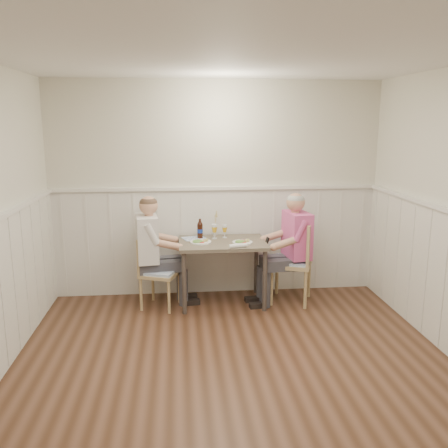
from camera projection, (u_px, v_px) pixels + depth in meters
name	position (u px, v px, depth m)	size (l,w,h in m)	color
ground_plane	(239.00, 386.00, 3.86)	(4.50, 4.50, 0.00)	#412717
room_shell	(241.00, 202.00, 3.54)	(4.04, 4.54, 2.60)	beige
wainscot	(230.00, 278.00, 4.38)	(4.00, 4.49, 1.34)	silver
dining_table	(222.00, 249.00, 5.52)	(1.00, 0.70, 0.75)	brown
chair_right	(296.00, 259.00, 5.57)	(0.60, 0.60, 0.98)	#A18353
chair_left	(156.00, 269.00, 5.44)	(0.51, 0.51, 0.83)	#A18353
man_in_pink	(293.00, 256.00, 5.57)	(0.65, 0.45, 1.33)	#3F3F47
diner_cream	(151.00, 260.00, 5.46)	(0.65, 0.45, 1.32)	#3F3F47
plate_man	(242.00, 242.00, 5.41)	(0.23, 0.23, 0.06)	white
plate_diner	(200.00, 241.00, 5.42)	(0.24, 0.24, 0.06)	white
beer_glass_a	(225.00, 229.00, 5.66)	(0.06, 0.06, 0.15)	silver
beer_glass_b	(214.00, 229.00, 5.60)	(0.07, 0.07, 0.17)	silver
beer_bottle	(200.00, 230.00, 5.62)	(0.07, 0.07, 0.24)	black
rolled_napkin	(238.00, 246.00, 5.22)	(0.21, 0.09, 0.04)	white
grass_vase	(215.00, 224.00, 5.72)	(0.04, 0.04, 0.33)	silver
gingham_mat	(194.00, 238.00, 5.64)	(0.32, 0.29, 0.01)	#597FBA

